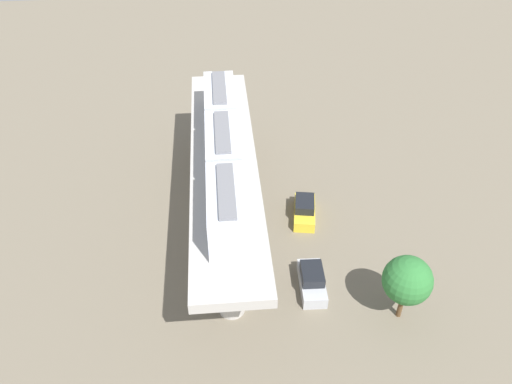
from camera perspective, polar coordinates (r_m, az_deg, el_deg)
The scene contains 6 objects.
ground_plane at distance 45.74m, azimuth -3.23°, elevation -3.47°, with size 120.00×120.00×0.00m, color #706654.
viaduct at distance 42.34m, azimuth -3.49°, elevation 1.86°, with size 5.20×28.85×6.97m.
train at distance 39.68m, azimuth -3.61°, elevation 4.66°, with size 2.64×20.50×3.24m.
parked_car_yellow at distance 46.09m, azimuth 5.32°, elevation -1.98°, with size 2.47×4.44×1.76m.
parked_car_silver at distance 40.31m, azimuth 6.13°, elevation -9.60°, with size 1.93×4.26×1.76m.
tree_near_viaduct at distance 37.52m, azimuth 16.21°, elevation -9.26°, with size 3.47×3.47×5.52m.
Camera 1 is at (-0.36, -33.81, 30.81)m, focal length 36.63 mm.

